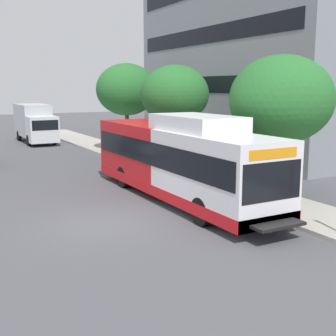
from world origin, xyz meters
The scene contains 7 objects.
ground_plane centered at (0.00, 8.00, 0.00)m, with size 120.00×120.00×0.00m, color #4C4C51.
sidewalk_curb centered at (7.00, 6.00, 0.07)m, with size 3.00×56.00×0.14m, color #A8A399.
transit_bus centered at (4.05, 1.69, 1.70)m, with size 2.58×12.25×3.65m.
street_tree_near_stop centered at (7.82, -0.23, 4.21)m, with size 4.30×4.30×5.90m.
street_tree_mid_block centered at (7.85, 8.70, 4.30)m, with size 4.02×4.02×5.87m.
street_tree_far_block centered at (7.89, 15.81, 4.54)m, with size 4.40×4.40×6.28m.
box_truck_background centered at (3.22, 24.87, 1.74)m, with size 2.32×7.01×3.25m.
Camera 1 is at (-5.21, -14.16, 4.71)m, focal length 47.39 mm.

